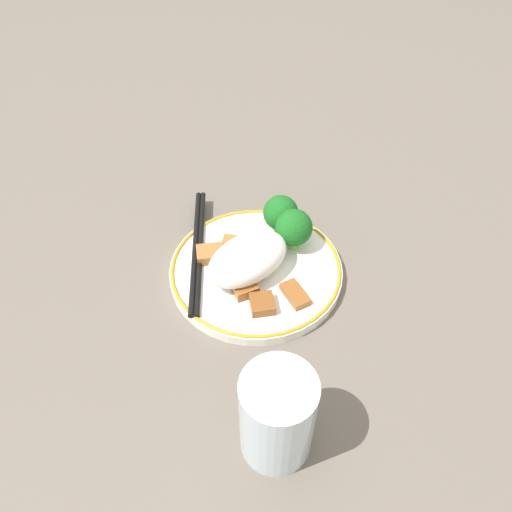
# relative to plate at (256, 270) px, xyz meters

# --- Properties ---
(ground_plane) EXTENTS (3.00, 3.00, 0.00)m
(ground_plane) POSITION_rel_plate_xyz_m (0.00, 0.00, -0.01)
(ground_plane) COLOR #665B51
(plate) EXTENTS (0.21, 0.21, 0.02)m
(plate) POSITION_rel_plate_xyz_m (0.00, 0.00, 0.00)
(plate) COLOR white
(plate) RESTS_ON ground_plane
(rice_mound) EXTENTS (0.11, 0.07, 0.05)m
(rice_mound) POSITION_rel_plate_xyz_m (0.01, -0.00, 0.03)
(rice_mound) COLOR white
(rice_mound) RESTS_ON plate
(broccoli_back_left) EXTENTS (0.05, 0.05, 0.05)m
(broccoli_back_left) POSITION_rel_plate_xyz_m (-0.06, 0.00, 0.03)
(broccoli_back_left) COLOR #7FB756
(broccoli_back_left) RESTS_ON plate
(broccoli_back_center) EXTENTS (0.05, 0.05, 0.05)m
(broccoli_back_center) POSITION_rel_plate_xyz_m (-0.07, -0.03, 0.03)
(broccoli_back_center) COLOR #7FB756
(broccoli_back_center) RESTS_ON plate
(meat_near_front) EXTENTS (0.03, 0.03, 0.01)m
(meat_near_front) POSITION_rel_plate_xyz_m (0.04, 0.02, 0.01)
(meat_near_front) COLOR brown
(meat_near_front) RESTS_ON plate
(meat_near_left) EXTENTS (0.04, 0.04, 0.01)m
(meat_near_left) POSITION_rel_plate_xyz_m (0.03, -0.05, 0.01)
(meat_near_left) COLOR #9E6633
(meat_near_left) RESTS_ON plate
(meat_near_right) EXTENTS (0.03, 0.04, 0.01)m
(meat_near_right) POSITION_rel_plate_xyz_m (-0.01, 0.07, 0.01)
(meat_near_right) COLOR brown
(meat_near_right) RESTS_ON plate
(meat_near_back) EXTENTS (0.04, 0.04, 0.01)m
(meat_near_back) POSITION_rel_plate_xyz_m (0.03, 0.05, 0.01)
(meat_near_back) COLOR brown
(meat_near_back) RESTS_ON plate
(meat_on_rice_edge) EXTENTS (0.04, 0.04, 0.01)m
(meat_on_rice_edge) POSITION_rel_plate_xyz_m (0.00, -0.05, 0.01)
(meat_on_rice_edge) COLOR #9E6633
(meat_on_rice_edge) RESTS_ON plate
(chopsticks) EXTENTS (0.14, 0.18, 0.01)m
(chopsticks) POSITION_rel_plate_xyz_m (0.04, -0.07, 0.01)
(chopsticks) COLOR black
(chopsticks) RESTS_ON plate
(drinking_glass) EXTENTS (0.07, 0.07, 0.11)m
(drinking_glass) POSITION_rel_plate_xyz_m (0.12, 0.18, 0.04)
(drinking_glass) COLOR silver
(drinking_glass) RESTS_ON ground_plane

